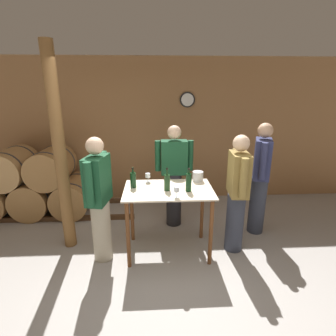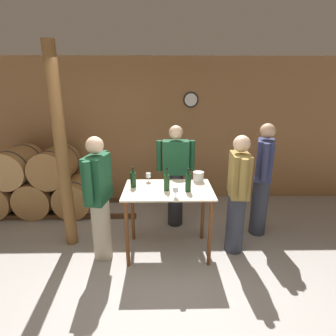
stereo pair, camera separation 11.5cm
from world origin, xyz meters
The scene contains 15 objects.
ground_plane centered at (0.00, 0.00, 0.00)m, with size 14.00×14.00×0.00m, color #9E9993.
back_wall centered at (0.00, 2.78, 1.35)m, with size 8.40×0.08×2.70m.
barrel_rack centered at (-2.19, 2.19, 0.52)m, with size 3.48×0.85×1.19m.
tasting_table centered at (0.08, 0.90, 0.75)m, with size 1.14×0.73×0.92m.
wooden_post centered at (-1.31, 1.13, 1.35)m, with size 0.16×0.16×2.70m.
wine_bottle_far_left centered at (-0.37, 0.98, 1.02)m, with size 0.08×0.08×0.27m.
wine_bottle_left centered at (0.06, 0.85, 1.03)m, with size 0.08×0.08×0.30m.
wine_bottle_center centered at (0.33, 0.81, 1.04)m, with size 0.07×0.07×0.30m.
wine_glass_near_left centered at (-0.18, 1.17, 1.01)m, with size 0.07×0.07×0.12m.
wine_glass_near_center centered at (0.16, 0.62, 1.01)m, with size 0.07×0.07×0.13m.
ice_bucket centered at (0.51, 1.17, 0.98)m, with size 0.15×0.15×0.14m.
person_host centered at (0.21, 1.65, 0.86)m, with size 0.59×0.24×1.62m.
person_visitor_with_scarf centered at (0.99, 0.90, 0.85)m, with size 0.25×0.59×1.61m.
person_visitor_bearded centered at (-0.78, 0.79, 0.85)m, with size 0.29×0.58×1.62m.
person_visitor_near_door centered at (1.47, 1.35, 0.90)m, with size 0.34×0.56×1.69m.
Camera 2 is at (0.02, -2.23, 2.16)m, focal length 28.00 mm.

